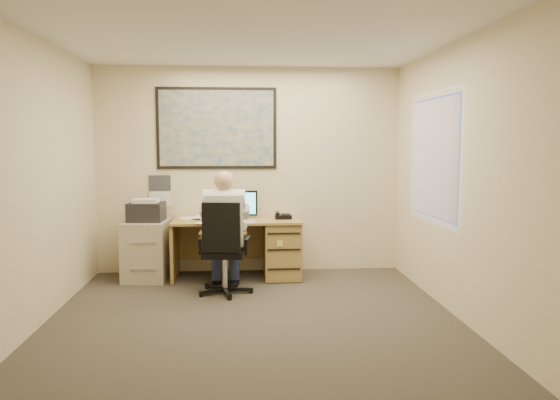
{
  "coord_description": "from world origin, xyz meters",
  "views": [
    {
      "loc": [
        -0.13,
        -4.98,
        1.71
      ],
      "look_at": [
        0.34,
        1.3,
        1.05
      ],
      "focal_mm": 35.0,
      "sensor_mm": 36.0,
      "label": 1
    }
  ],
  "objects": [
    {
      "name": "filing_cabinet",
      "position": [
        -1.29,
        1.87,
        0.44
      ],
      "size": [
        0.58,
        0.68,
        1.02
      ],
      "rotation": [
        0.0,
        0.0,
        -0.09
      ],
      "color": "#B7AA93",
      "rests_on": "ground"
    },
    {
      "name": "world_map",
      "position": [
        -0.42,
        2.23,
        1.9
      ],
      "size": [
        1.56,
        0.03,
        1.06
      ],
      "primitive_type": "cube",
      "color": "#1E4C93",
      "rests_on": "room_shell"
    },
    {
      "name": "window_blinds",
      "position": [
        1.97,
        0.8,
        1.55
      ],
      "size": [
        0.06,
        1.4,
        1.3
      ],
      "primitive_type": null,
      "color": "beige",
      "rests_on": "room_shell"
    },
    {
      "name": "wall_calendar",
      "position": [
        -1.17,
        2.24,
        1.08
      ],
      "size": [
        0.28,
        0.01,
        0.42
      ],
      "primitive_type": "cube",
      "color": "white",
      "rests_on": "room_shell"
    },
    {
      "name": "office_chair",
      "position": [
        -0.29,
        1.11,
        0.31
      ],
      "size": [
        0.71,
        0.71,
        1.07
      ],
      "rotation": [
        0.0,
        0.0,
        -0.13
      ],
      "color": "black",
      "rests_on": "ground"
    },
    {
      "name": "person",
      "position": [
        -0.3,
        1.19,
        0.7
      ],
      "size": [
        0.6,
        0.85,
        1.4
      ],
      "primitive_type": null,
      "rotation": [
        0.0,
        0.0,
        0.01
      ],
      "color": "white",
      "rests_on": "office_chair"
    },
    {
      "name": "room_shell",
      "position": [
        0.0,
        0.0,
        1.35
      ],
      "size": [
        4.0,
        4.5,
        2.7
      ],
      "color": "#39342C",
      "rests_on": "ground"
    },
    {
      "name": "desk",
      "position": [
        0.16,
        1.9,
        0.44
      ],
      "size": [
        1.6,
        0.97,
        1.09
      ],
      "color": "#A48246",
      "rests_on": "ground"
    }
  ]
}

